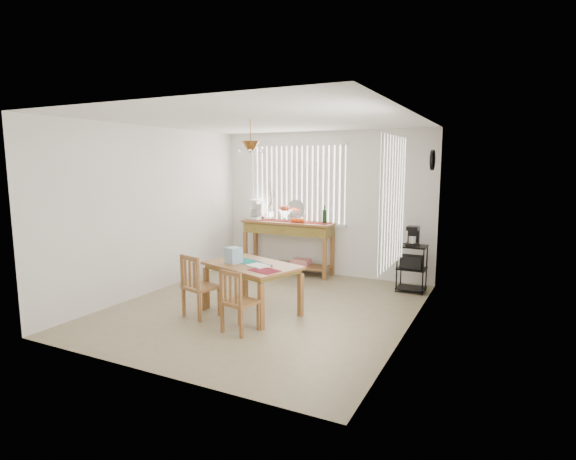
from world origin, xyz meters
The scene contains 10 objects.
ground centered at (0.00, 0.00, -0.01)m, with size 4.00×4.50×0.01m, color #998A68.
room_shell centered at (0.00, 0.02, 1.69)m, with size 4.20×4.70×2.70m.
sideboard centered at (-0.60, 1.99, 0.73)m, with size 1.73×0.49×0.97m.
sideboard_items centered at (-0.88, 2.00, 1.13)m, with size 1.64×0.41×0.75m.
wire_cart centered at (1.70, 1.76, 0.45)m, with size 0.44×0.35×0.75m.
cart_items centered at (1.70, 1.77, 0.89)m, with size 0.18×0.21×0.31m.
dining_table centered at (-0.06, -0.24, 0.60)m, with size 1.46×1.17×0.68m.
table_items centered at (-0.21, -0.30, 0.76)m, with size 0.94×0.74×0.22m.
chair_left centered at (-0.59, -0.72, 0.41)m, with size 0.48×0.48×0.85m.
chair_right centered at (0.18, -0.97, 0.38)m, with size 0.42×0.42×0.78m.
Camera 1 is at (3.03, -5.36, 2.03)m, focal length 28.00 mm.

